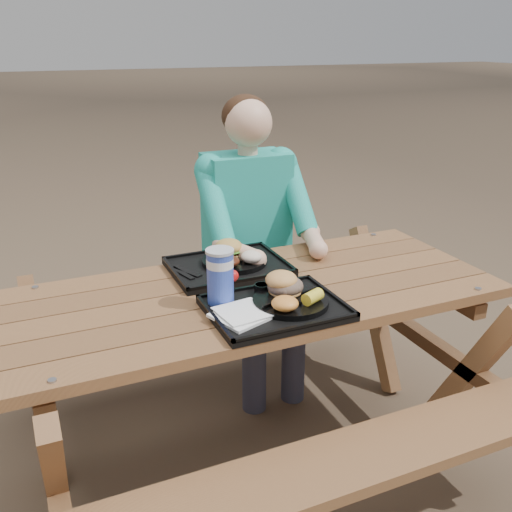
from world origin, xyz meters
name	(u,v)px	position (x,y,z in m)	size (l,w,h in m)	color
ground	(256,452)	(0.00, 0.00, 0.00)	(60.00, 60.00, 0.00)	#999999
picnic_table	(256,375)	(0.00, 0.00, 0.38)	(1.80, 1.49, 0.75)	#999999
tray_near	(275,309)	(-0.02, -0.20, 0.76)	(0.45, 0.35, 0.02)	black
tray_far	(228,267)	(-0.03, 0.21, 0.76)	(0.45, 0.35, 0.02)	black
plate_near	(291,301)	(0.04, -0.20, 0.78)	(0.26, 0.26, 0.02)	black
plate_far	(234,261)	(0.00, 0.22, 0.78)	(0.26, 0.26, 0.02)	black
napkin_stack	(241,315)	(-0.15, -0.23, 0.78)	(0.16, 0.16, 0.02)	white
soda_cup	(220,278)	(-0.17, -0.09, 0.86)	(0.09, 0.09, 0.18)	#1632A6
condiment_bbq	(262,288)	(-0.01, -0.08, 0.79)	(0.05, 0.05, 0.03)	black
condiment_mustard	(271,285)	(0.03, -0.06, 0.79)	(0.05, 0.05, 0.03)	gold
sandwich	(286,277)	(0.04, -0.15, 0.85)	(0.12, 0.12, 0.12)	#E19A4F
mac_cheese	(285,303)	(-0.01, -0.27, 0.81)	(0.09, 0.09, 0.04)	#EC993E
corn_cob	(313,297)	(0.09, -0.26, 0.81)	(0.07, 0.07, 0.04)	yellow
cutlery_far	(187,271)	(-0.20, 0.21, 0.77)	(0.03, 0.15, 0.01)	black
burger	(228,243)	(0.00, 0.27, 0.84)	(0.11, 0.11, 0.10)	gold
baked_beans	(228,261)	(-0.05, 0.16, 0.81)	(0.09, 0.09, 0.04)	#4E1F0F
potato_salad	(252,257)	(0.05, 0.16, 0.81)	(0.08, 0.08, 0.05)	white
diner	(248,256)	(0.22, 0.59, 0.64)	(0.48, 0.84, 1.28)	#1AA0B6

